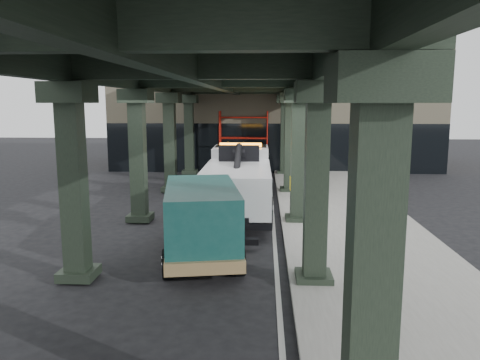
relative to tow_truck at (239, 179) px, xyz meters
The scene contains 8 objects.
ground 3.98m from the tow_truck, 94.59° to the right, with size 90.00×90.00×0.00m, color black.
sidewalk 4.73m from the tow_truck, 22.19° to the right, with size 5.00×40.00×0.15m, color gray.
lane_stripe 2.62m from the tow_truck, 50.72° to the right, with size 0.12×38.00×0.01m, color silver.
viaduct 4.46m from the tow_truck, 112.17° to the right, with size 7.40×32.00×6.40m.
building 16.58m from the tow_truck, 84.03° to the left, with size 22.00×10.00×8.00m, color #C6B793.
scaffolding 10.96m from the tow_truck, 91.56° to the left, with size 3.08×0.88×4.00m.
tow_truck is the anchor object (origin of this frame).
towed_van 5.72m from the tow_truck, 98.09° to the right, with size 2.92×5.61×2.17m.
Camera 1 is at (1.34, -15.22, 4.50)m, focal length 35.00 mm.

